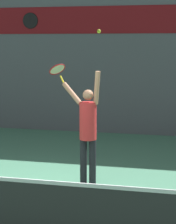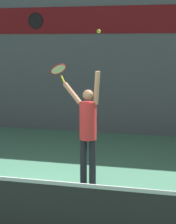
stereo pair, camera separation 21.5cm
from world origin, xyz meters
The scene contains 7 objects.
ground_plane centered at (0.00, 0.00, 0.00)m, with size 18.00×18.00×0.00m, color #4C8C6B.
back_wall centered at (0.00, 5.97, 2.50)m, with size 18.00×0.10×5.00m.
sponsor_banner centered at (0.00, 5.91, 3.29)m, with size 7.31×0.02×0.77m.
scoreboard_clock centered at (-2.13, 5.89, 3.29)m, with size 0.47×0.04×0.47m.
tennis_player centered at (0.59, 1.42, 1.11)m, with size 0.84×0.53×2.15m.
tennis_racket centered at (-0.11, 1.87, 2.13)m, with size 0.43×0.44×0.40m.
tennis_ball centered at (0.82, 1.30, 2.85)m, with size 0.07×0.07×0.07m.
Camera 2 is at (2.37, -5.68, 2.65)m, focal length 65.00 mm.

